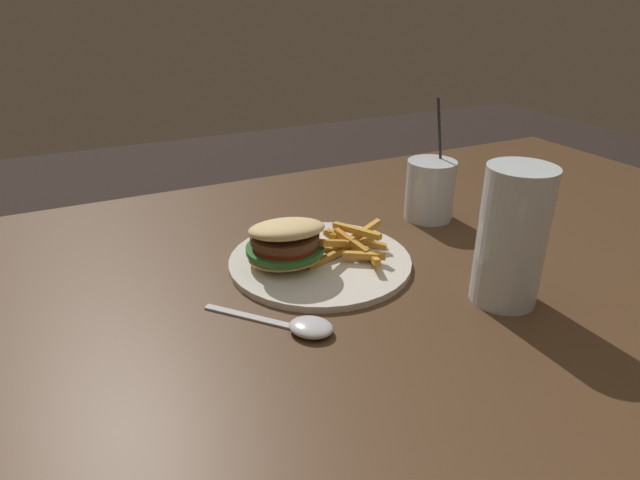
{
  "coord_description": "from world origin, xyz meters",
  "views": [
    {
      "loc": [
        0.34,
        0.37,
        1.12
      ],
      "look_at": [
        0.03,
        -0.27,
        0.79
      ],
      "focal_mm": 30.0,
      "sensor_mm": 36.0,
      "label": 1
    }
  ],
  "objects_px": {
    "meal_plate_near": "(306,251)",
    "beer_glass": "(511,241)",
    "juice_glass": "(430,191)",
    "spoon": "(305,326)"
  },
  "relations": [
    {
      "from": "meal_plate_near",
      "to": "spoon",
      "type": "distance_m",
      "value": 0.17
    },
    {
      "from": "meal_plate_near",
      "to": "beer_glass",
      "type": "xyz_separation_m",
      "value": [
        -0.2,
        0.2,
        0.06
      ]
    },
    {
      "from": "beer_glass",
      "to": "juice_glass",
      "type": "relative_size",
      "value": 0.88
    },
    {
      "from": "juice_glass",
      "to": "spoon",
      "type": "xyz_separation_m",
      "value": [
        0.34,
        0.22,
        -0.04
      ]
    },
    {
      "from": "meal_plate_near",
      "to": "juice_glass",
      "type": "height_order",
      "value": "juice_glass"
    },
    {
      "from": "beer_glass",
      "to": "juice_glass",
      "type": "distance_m",
      "value": 0.28
    },
    {
      "from": "juice_glass",
      "to": "spoon",
      "type": "relative_size",
      "value": 1.4
    },
    {
      "from": "juice_glass",
      "to": "spoon",
      "type": "distance_m",
      "value": 0.41
    },
    {
      "from": "meal_plate_near",
      "to": "beer_glass",
      "type": "distance_m",
      "value": 0.28
    },
    {
      "from": "beer_glass",
      "to": "spoon",
      "type": "distance_m",
      "value": 0.28
    }
  ]
}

